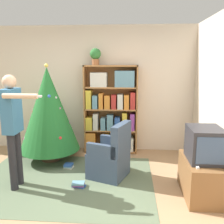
{
  "coord_description": "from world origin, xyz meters",
  "views": [
    {
      "loc": [
        0.82,
        -3.09,
        1.86
      ],
      "look_at": [
        0.51,
        0.94,
        1.05
      ],
      "focal_mm": 40.0,
      "sensor_mm": 36.0,
      "label": 1
    }
  ],
  "objects_px": {
    "bookshelf": "(111,111)",
    "potted_plant": "(95,55)",
    "television": "(205,144)",
    "christmas_tree": "(49,110)",
    "standing_person": "(13,122)",
    "armchair": "(111,158)"
  },
  "relations": [
    {
      "from": "christmas_tree",
      "to": "potted_plant",
      "type": "relative_size",
      "value": 5.59
    },
    {
      "from": "bookshelf",
      "to": "potted_plant",
      "type": "relative_size",
      "value": 5.48
    },
    {
      "from": "armchair",
      "to": "standing_person",
      "type": "distance_m",
      "value": 1.61
    },
    {
      "from": "armchair",
      "to": "potted_plant",
      "type": "distance_m",
      "value": 2.09
    },
    {
      "from": "armchair",
      "to": "standing_person",
      "type": "relative_size",
      "value": 0.54
    },
    {
      "from": "bookshelf",
      "to": "christmas_tree",
      "type": "distance_m",
      "value": 1.26
    },
    {
      "from": "potted_plant",
      "to": "television",
      "type": "bearing_deg",
      "value": -44.31
    },
    {
      "from": "television",
      "to": "potted_plant",
      "type": "height_order",
      "value": "potted_plant"
    },
    {
      "from": "television",
      "to": "potted_plant",
      "type": "bearing_deg",
      "value": 135.69
    },
    {
      "from": "armchair",
      "to": "standing_person",
      "type": "height_order",
      "value": "standing_person"
    },
    {
      "from": "christmas_tree",
      "to": "armchair",
      "type": "distance_m",
      "value": 1.53
    },
    {
      "from": "bookshelf",
      "to": "television",
      "type": "distance_m",
      "value": 2.2
    },
    {
      "from": "television",
      "to": "potted_plant",
      "type": "relative_size",
      "value": 1.64
    },
    {
      "from": "armchair",
      "to": "standing_person",
      "type": "bearing_deg",
      "value": -51.41
    },
    {
      "from": "television",
      "to": "standing_person",
      "type": "bearing_deg",
      "value": 178.96
    },
    {
      "from": "television",
      "to": "standing_person",
      "type": "relative_size",
      "value": 0.32
    },
    {
      "from": "bookshelf",
      "to": "potted_plant",
      "type": "height_order",
      "value": "potted_plant"
    },
    {
      "from": "bookshelf",
      "to": "television",
      "type": "xyz_separation_m",
      "value": [
        1.42,
        -1.68,
        -0.12
      ]
    },
    {
      "from": "television",
      "to": "armchair",
      "type": "xyz_separation_m",
      "value": [
        -1.33,
        0.5,
        -0.44
      ]
    },
    {
      "from": "standing_person",
      "to": "potted_plant",
      "type": "height_order",
      "value": "potted_plant"
    },
    {
      "from": "standing_person",
      "to": "potted_plant",
      "type": "relative_size",
      "value": 5.14
    },
    {
      "from": "bookshelf",
      "to": "television",
      "type": "bearing_deg",
      "value": -49.79
    }
  ]
}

